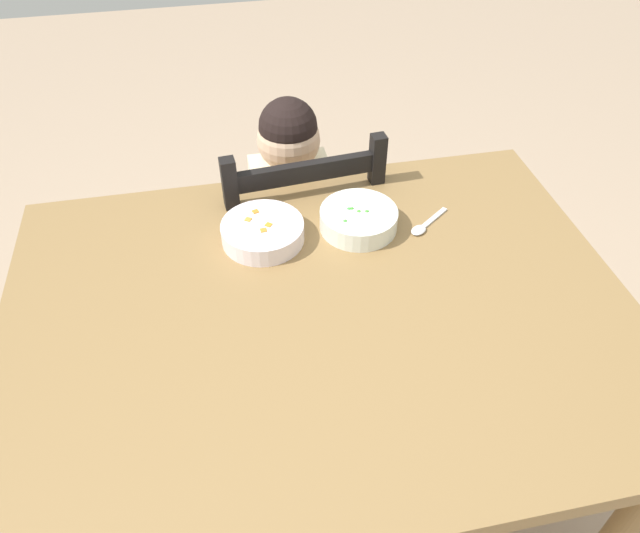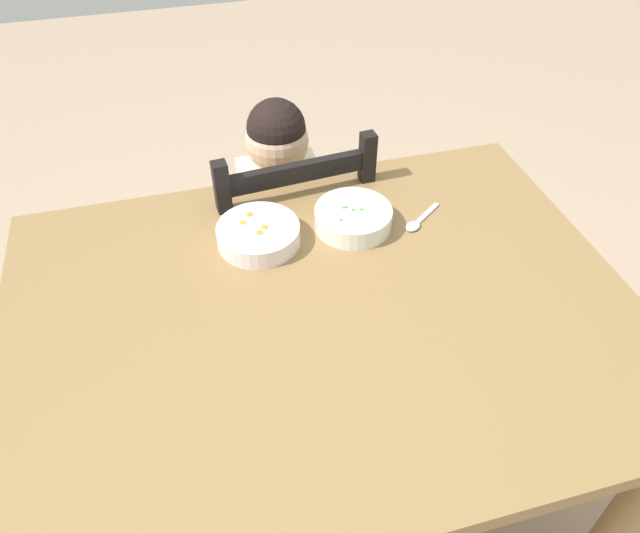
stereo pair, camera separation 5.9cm
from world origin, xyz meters
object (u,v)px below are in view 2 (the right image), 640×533
at_px(bowl_of_peas, 353,217).
at_px(bowl_of_carrots, 258,234).
at_px(child_figure, 282,208).
at_px(dining_table, 323,340).
at_px(spoon, 417,222).
at_px(dining_chair, 286,254).

bearing_deg(bowl_of_peas, bowl_of_carrots, 179.99).
relative_size(child_figure, bowl_of_peas, 5.11).
xyz_separation_m(dining_table, bowl_of_carrots, (-0.09, 0.24, 0.13)).
xyz_separation_m(bowl_of_peas, bowl_of_carrots, (-0.23, 0.00, -0.00)).
height_order(bowl_of_carrots, spoon, bowl_of_carrots).
xyz_separation_m(child_figure, spoon, (0.27, -0.33, 0.14)).
xyz_separation_m(dining_table, spoon, (0.29, 0.21, 0.11)).
bearing_deg(bowl_of_peas, dining_table, -120.14).
relative_size(dining_chair, spoon, 7.31).
bearing_deg(dining_chair, bowl_of_carrots, -111.58).
relative_size(dining_chair, bowl_of_peas, 4.86).
xyz_separation_m(child_figure, bowl_of_carrots, (-0.11, -0.29, 0.16)).
bearing_deg(child_figure, dining_chair, 51.74).
height_order(dining_table, child_figure, child_figure).
xyz_separation_m(dining_chair, child_figure, (-0.00, -0.01, 0.18)).
distance_m(bowl_of_peas, spoon, 0.16).
xyz_separation_m(bowl_of_carrots, spoon, (0.38, -0.03, -0.02)).
height_order(bowl_of_peas, bowl_of_carrots, bowl_of_peas).
bearing_deg(dining_chair, spoon, -51.70).
relative_size(child_figure, bowl_of_carrots, 4.90).
xyz_separation_m(dining_table, child_figure, (0.03, 0.53, -0.04)).
bearing_deg(spoon, child_figure, 129.27).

